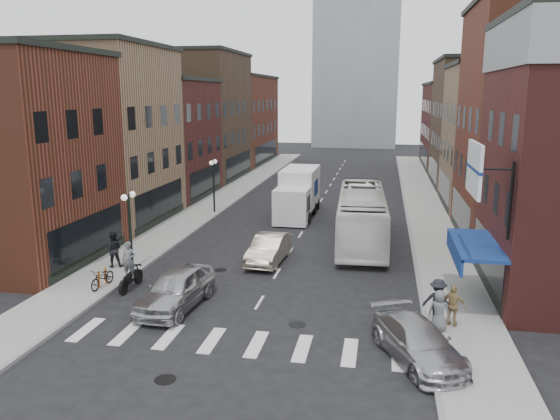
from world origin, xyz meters
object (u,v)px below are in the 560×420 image
object	(u,v)px
streetlamp_near	(129,216)
sedan_left_far	(269,249)
streetlamp_far	(214,176)
transit_bus	(362,216)
sedan_left_near	(176,289)
parked_bicycle	(103,277)
ped_right_c	(439,311)
motorcycle_rider	(130,267)
ped_right_a	(438,301)
billboard_sign	(477,170)
ped_right_b	(453,306)
bike_rack	(102,278)
box_truck	(298,194)
curb_car	(418,342)
ped_left_solo	(113,249)

from	to	relation	value
streetlamp_near	sedan_left_far	size ratio (longest dim) A/B	0.91
sedan_left_far	streetlamp_far	bearing A→B (deg)	124.22
transit_bus	sedan_left_near	distance (m)	14.15
parked_bicycle	ped_right_c	xyz separation A→B (m)	(14.90, -1.99, 0.33)
motorcycle_rider	ped_right_a	world-z (taller)	motorcycle_rider
transit_bus	ped_right_a	xyz separation A→B (m)	(3.46, -12.06, -0.59)
billboard_sign	streetlamp_near	world-z (taller)	billboard_sign
sedan_left_near	ped_right_b	xyz separation A→B (m)	(11.34, -0.13, 0.14)
sedan_left_near	streetlamp_far	bearing A→B (deg)	107.53
bike_rack	parked_bicycle	xyz separation A→B (m)	(0.10, -0.15, 0.07)
box_truck	sedan_left_far	bearing A→B (deg)	-88.64
streetlamp_near	sedan_left_near	size ratio (longest dim) A/B	0.83
ped_right_b	curb_car	bearing A→B (deg)	84.12
ped_right_b	bike_rack	bearing A→B (deg)	15.63
ped_right_a	billboard_sign	bearing A→B (deg)	-134.68
box_truck	motorcycle_rider	distance (m)	17.67
motorcycle_rider	ped_right_a	size ratio (longest dim) A/B	1.27
billboard_sign	ped_right_c	distance (m)	5.49
curb_car	ped_right_c	xyz separation A→B (m)	(0.90, 2.31, 0.27)
billboard_sign	streetlamp_far	xyz separation A→B (m)	(-15.99, 17.50, -3.22)
streetlamp_far	sedan_left_near	size ratio (longest dim) A/B	0.83
bike_rack	ped_right_c	bearing A→B (deg)	-8.13
sedan_left_near	transit_bus	bearing A→B (deg)	63.88
streetlamp_near	ped_right_c	bearing A→B (deg)	-18.12
billboard_sign	ped_left_solo	size ratio (longest dim) A/B	1.97
streetlamp_far	curb_car	distance (m)	25.41
bike_rack	ped_left_solo	xyz separation A→B (m)	(-0.85, 2.79, 0.54)
ped_right_c	ped_right_a	bearing A→B (deg)	-85.10
bike_rack	transit_bus	size ratio (longest dim) A/B	0.07
billboard_sign	curb_car	world-z (taller)	billboard_sign
bike_rack	ped_right_a	bearing A→B (deg)	-5.58
ped_right_b	sedan_left_near	bearing A→B (deg)	20.93
streetlamp_far	parked_bicycle	world-z (taller)	streetlamp_far
billboard_sign	streetlamp_near	xyz separation A→B (m)	(-15.99, 3.50, -3.22)
streetlamp_near	transit_bus	xyz separation A→B (m)	(11.34, 7.89, -1.26)
box_truck	ped_right_a	xyz separation A→B (m)	(8.42, -18.53, -0.66)
streetlamp_near	box_truck	distance (m)	15.76
ped_left_solo	sedan_left_far	bearing A→B (deg)	-179.14
sedan_left_near	parked_bicycle	size ratio (longest dim) A/B	2.78
box_truck	curb_car	distance (m)	22.82
billboard_sign	sedan_left_near	distance (m)	13.09
box_truck	sedan_left_far	size ratio (longest dim) A/B	1.77
sedan_left_near	ped_right_a	xyz separation A→B (m)	(10.77, 0.03, 0.21)
bike_rack	curb_car	size ratio (longest dim) A/B	0.17
sedan_left_far	curb_car	bearing A→B (deg)	-50.29
parked_bicycle	sedan_left_near	bearing A→B (deg)	-13.52
box_truck	billboard_sign	bearing A→B (deg)	-61.47
streetlamp_near	bike_rack	xyz separation A→B (m)	(-0.20, -2.70, -2.36)
box_truck	ped_right_a	size ratio (longest dim) A/B	4.40
sedan_left_far	curb_car	world-z (taller)	sedan_left_far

